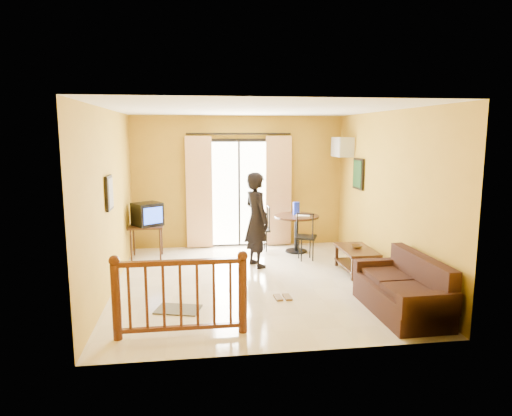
{
  "coord_description": "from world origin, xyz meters",
  "views": [
    {
      "loc": [
        -0.97,
        -7.2,
        2.43
      ],
      "look_at": [
        0.05,
        0.2,
        1.2
      ],
      "focal_mm": 32.0,
      "sensor_mm": 36.0,
      "label": 1
    }
  ],
  "objects": [
    {
      "name": "botanical_print",
      "position": [
        2.22,
        1.3,
        1.65
      ],
      "size": [
        0.05,
        0.5,
        0.6
      ],
      "color": "black",
      "rests_on": "room_shell"
    },
    {
      "name": "dining_chairs",
      "position": [
        0.78,
        1.58,
        0.0
      ],
      "size": [
        1.24,
        1.26,
        0.95
      ],
      "color": "black",
      "rests_on": "ground"
    },
    {
      "name": "bowl",
      "position": [
        1.85,
        0.28,
        0.46
      ],
      "size": [
        0.22,
        0.22,
        0.06
      ],
      "primitive_type": "imported",
      "rotation": [
        0.0,
        0.0,
        0.17
      ],
      "color": "brown",
      "rests_on": "coffee_table"
    },
    {
      "name": "television",
      "position": [
        -1.87,
        1.74,
        0.88
      ],
      "size": [
        0.66,
        0.64,
        0.44
      ],
      "rotation": [
        0.0,
        0.0,
        0.6
      ],
      "color": "black",
      "rests_on": "tv_table"
    },
    {
      "name": "standing_person",
      "position": [
        0.16,
        0.9,
        0.87
      ],
      "size": [
        0.62,
        0.74,
        1.74
      ],
      "primitive_type": "imported",
      "rotation": [
        0.0,
        0.0,
        1.95
      ],
      "color": "black",
      "rests_on": "ground"
    },
    {
      "name": "room_shell",
      "position": [
        0.0,
        0.0,
        1.7
      ],
      "size": [
        5.0,
        5.0,
        5.0
      ],
      "color": "white",
      "rests_on": "ground"
    },
    {
      "name": "picture_left",
      "position": [
        -2.22,
        -0.2,
        1.55
      ],
      "size": [
        0.05,
        0.42,
        0.52
      ],
      "color": "black",
      "rests_on": "room_shell"
    },
    {
      "name": "doormat",
      "position": [
        -1.22,
        -1.08,
        0.01
      ],
      "size": [
        0.69,
        0.55,
        0.02
      ],
      "primitive_type": "cube",
      "rotation": [
        0.0,
        0.0,
        -0.27
      ],
      "color": "#4F4C3F",
      "rests_on": "ground"
    },
    {
      "name": "dining_table",
      "position": [
        1.12,
        1.8,
        0.61
      ],
      "size": [
        0.92,
        0.92,
        0.77
      ],
      "color": "black",
      "rests_on": "ground"
    },
    {
      "name": "air_conditioner",
      "position": [
        2.09,
        1.95,
        2.15
      ],
      "size": [
        0.31,
        0.6,
        0.4
      ],
      "color": "silver",
      "rests_on": "room_shell"
    },
    {
      "name": "serving_tray",
      "position": [
        1.22,
        1.7,
        0.78
      ],
      "size": [
        0.31,
        0.24,
        0.02
      ],
      "primitive_type": "cube",
      "rotation": [
        0.0,
        0.0,
        -0.24
      ],
      "color": "white",
      "rests_on": "dining_table"
    },
    {
      "name": "water_jug",
      "position": [
        1.13,
        1.9,
        0.9
      ],
      "size": [
        0.14,
        0.14,
        0.26
      ],
      "primitive_type": "cylinder",
      "color": "#162AD2",
      "rests_on": "dining_table"
    },
    {
      "name": "stair_balustrade",
      "position": [
        -1.15,
        -1.9,
        0.56
      ],
      "size": [
        1.63,
        0.13,
        1.04
      ],
      "color": "#471E0F",
      "rests_on": "ground"
    },
    {
      "name": "sandals",
      "position": [
        0.32,
        -0.82,
        0.01
      ],
      "size": [
        0.25,
        0.25,
        0.03
      ],
      "color": "brown",
      "rests_on": "ground"
    },
    {
      "name": "ground",
      "position": [
        0.0,
        0.0,
        0.0
      ],
      "size": [
        5.0,
        5.0,
        0.0
      ],
      "primitive_type": "plane",
      "color": "beige",
      "rests_on": "ground"
    },
    {
      "name": "tv_table",
      "position": [
        -1.9,
        1.75,
        0.58
      ],
      "size": [
        0.66,
        0.55,
        0.66
      ],
      "color": "black",
      "rests_on": "ground"
    },
    {
      "name": "coffee_table",
      "position": [
        1.85,
        0.26,
        0.29
      ],
      "size": [
        0.54,
        0.98,
        0.43
      ],
      "color": "black",
      "rests_on": "ground"
    },
    {
      "name": "sofa",
      "position": [
        1.85,
        -1.58,
        0.3
      ],
      "size": [
        0.8,
        1.67,
        0.79
      ],
      "rotation": [
        0.0,
        0.0,
        0.02
      ],
      "color": "black",
      "rests_on": "ground"
    },
    {
      "name": "balcony_door",
      "position": [
        0.0,
        2.43,
        1.19
      ],
      "size": [
        2.25,
        0.14,
        2.46
      ],
      "color": "black",
      "rests_on": "ground"
    }
  ]
}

